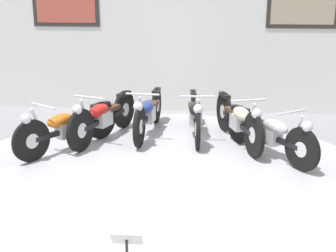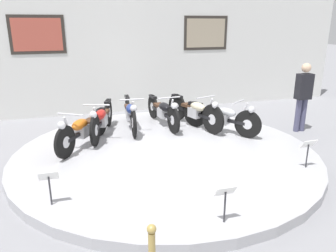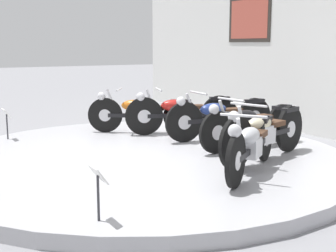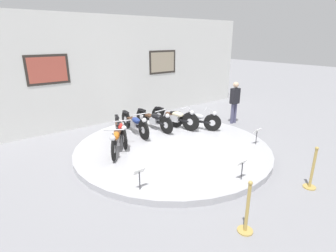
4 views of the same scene
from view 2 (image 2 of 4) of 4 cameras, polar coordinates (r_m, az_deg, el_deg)
name	(u,v)px [view 2 (image 2 of 4)]	position (r m, az deg, el deg)	size (l,w,h in m)	color
ground_plane	(166,157)	(6.55, -0.41, -5.45)	(60.00, 60.00, 0.00)	gray
display_platform	(166,153)	(6.52, -0.41, -4.80)	(5.85, 5.85, 0.16)	#ADADB2
back_wall	(127,41)	(9.81, -7.11, 14.48)	(14.00, 0.22, 4.11)	silver
motorcycle_orange	(83,128)	(6.77, -14.62, -0.42)	(1.13, 1.67, 0.78)	black
motorcycle_red	(102,118)	(7.32, -11.48, 1.31)	(0.74, 1.93, 0.81)	black
motorcycle_blue	(130,112)	(7.72, -6.56, 2.36)	(0.54, 2.00, 0.80)	black
motorcycle_black	(163,111)	(7.90, -0.87, 2.71)	(0.54, 1.96, 0.79)	black
motorcycle_cream	(195,111)	(7.82, 4.70, 2.69)	(0.72, 1.95, 0.81)	black
motorcycle_silver	(222,116)	(7.50, 9.37, 1.67)	(1.18, 1.63, 0.78)	black
info_placard_front_left	(49,180)	(4.75, -20.03, -8.90)	(0.26, 0.11, 0.51)	#333338
info_placard_front_centre	(225,196)	(4.16, 9.97, -11.91)	(0.26, 0.11, 0.51)	#333338
info_placard_front_right	(308,148)	(6.07, 23.23, -3.47)	(0.26, 0.11, 0.51)	#333338
visitor_standing	(303,94)	(8.50, 22.48, 5.24)	(0.36, 0.22, 1.66)	#4C4C6B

